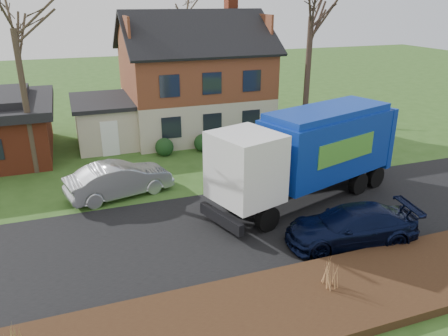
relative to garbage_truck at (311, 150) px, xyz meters
name	(u,v)px	position (x,y,z in m)	size (l,w,h in m)	color
ground	(246,226)	(-3.72, -1.45, -2.40)	(120.00, 120.00, 0.00)	#2E521B
road	(246,225)	(-3.72, -1.45, -2.39)	(80.00, 7.00, 0.02)	black
mulch_verge	(313,300)	(-3.72, -6.75, -2.25)	(80.00, 3.50, 0.30)	black
main_house	(187,74)	(-2.23, 12.46, 1.63)	(12.95, 8.95, 9.26)	beige
garbage_truck	(311,150)	(0.00, 0.00, 0.00)	(10.05, 5.40, 4.17)	black
silver_sedan	(119,179)	(-8.16, 3.35, -1.59)	(1.71, 4.91, 1.62)	#B8BBC0
navy_wagon	(351,226)	(-0.50, -4.05, -1.67)	(2.04, 5.01, 1.45)	black
tree_front_west	(9,4)	(-12.01, 7.89, 6.10)	(3.47, 3.47, 10.32)	#433628
grass_clump_mid	(330,273)	(-2.99, -6.48, -1.60)	(0.36, 0.30, 1.00)	tan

